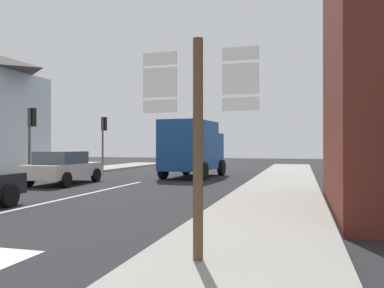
# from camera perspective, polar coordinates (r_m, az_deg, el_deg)

# --- Properties ---
(ground_plane) EXTENTS (80.00, 80.00, 0.00)m
(ground_plane) POSITION_cam_1_polar(r_m,az_deg,el_deg) (17.19, -10.09, -6.01)
(ground_plane) COLOR #232326
(sidewalk_right) EXTENTS (2.96, 44.00, 0.14)m
(sidewalk_right) POSITION_cam_1_polar(r_m,az_deg,el_deg) (13.55, 11.99, -7.25)
(sidewalk_right) COLOR gray
(sidewalk_right) RESTS_ON ground
(lane_centre_stripe) EXTENTS (0.16, 12.00, 0.01)m
(lane_centre_stripe) POSITION_cam_1_polar(r_m,az_deg,el_deg) (13.71, -17.39, -7.43)
(lane_centre_stripe) COLOR silver
(lane_centre_stripe) RESTS_ON ground
(sedan_far) EXTENTS (2.12, 4.28, 1.47)m
(sedan_far) POSITION_cam_1_polar(r_m,az_deg,el_deg) (18.68, -18.03, -3.20)
(sedan_far) COLOR beige
(sedan_far) RESTS_ON ground
(delivery_truck) EXTENTS (2.79, 5.15, 3.05)m
(delivery_truck) POSITION_cam_1_polar(r_m,az_deg,el_deg) (21.59, 0.09, -0.46)
(delivery_truck) COLOR #19478C
(delivery_truck) RESTS_ON ground
(route_sign_post) EXTENTS (1.66, 0.14, 3.20)m
(route_sign_post) POSITION_cam_1_polar(r_m,az_deg,el_deg) (5.47, 0.92, 1.80)
(route_sign_post) COLOR brown
(route_sign_post) RESTS_ON ground
(traffic_light_far_left) EXTENTS (0.30, 0.49, 3.65)m
(traffic_light_far_left) POSITION_cam_1_polar(r_m,az_deg,el_deg) (27.11, -12.61, 1.81)
(traffic_light_far_left) COLOR #47474C
(traffic_light_far_left) RESTS_ON ground
(traffic_light_near_left) EXTENTS (0.30, 0.49, 3.58)m
(traffic_light_near_left) POSITION_cam_1_polar(r_m,az_deg,el_deg) (20.92, -22.15, 2.29)
(traffic_light_near_left) COLOR #47474C
(traffic_light_near_left) RESTS_ON ground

